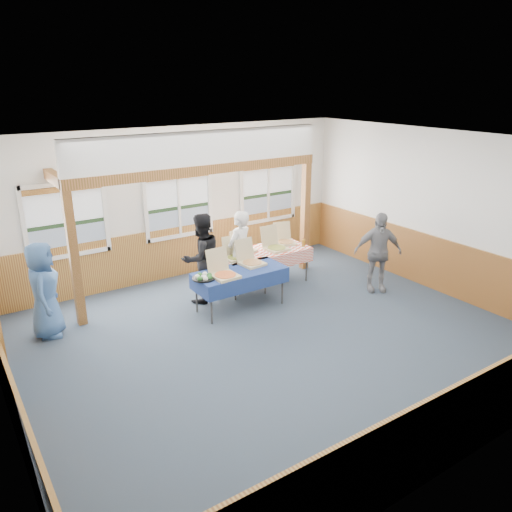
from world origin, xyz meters
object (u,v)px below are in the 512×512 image
(woman_white, at_px, (240,253))
(man_blue, at_px, (44,290))
(woman_black, at_px, (201,258))
(person_grey, at_px, (378,252))
(table_right, at_px, (263,253))
(table_left, at_px, (240,274))

(woman_white, xyz_separation_m, man_blue, (-3.61, 0.28, -0.03))
(woman_black, relative_size, man_blue, 1.06)
(woman_black, bearing_deg, person_grey, 146.36)
(table_right, distance_m, woman_black, 1.44)
(table_left, distance_m, woman_black, 0.84)
(table_left, xyz_separation_m, woman_white, (0.37, 0.61, 0.15))
(woman_white, distance_m, man_blue, 3.62)
(table_right, height_order, person_grey, person_grey)
(table_right, relative_size, man_blue, 1.30)
(woman_white, relative_size, woman_black, 0.98)
(woman_black, height_order, person_grey, woman_black)
(man_blue, distance_m, person_grey, 6.22)
(table_left, height_order, person_grey, person_grey)
(table_left, bearing_deg, table_right, 43.12)
(table_right, bearing_deg, person_grey, -16.51)
(person_grey, bearing_deg, woman_black, -174.51)
(table_left, bearing_deg, woman_white, 67.06)
(woman_white, relative_size, person_grey, 1.04)
(person_grey, bearing_deg, man_blue, -165.04)
(woman_white, bearing_deg, person_grey, 127.06)
(table_left, relative_size, woman_white, 1.06)
(table_right, height_order, woman_black, woman_black)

